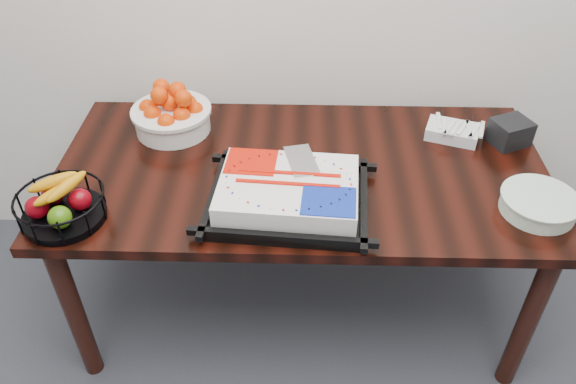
{
  "coord_description": "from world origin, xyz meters",
  "views": [
    {
      "loc": [
        -0.0,
        0.34,
        1.98
      ],
      "look_at": [
        -0.04,
        1.76,
        0.83
      ],
      "focal_mm": 35.0,
      "sensor_mm": 36.0,
      "label": 1
    }
  ],
  "objects_px": {
    "plate_stack": "(539,204)",
    "napkin_box": "(510,132)",
    "tangerine_bowl": "(171,111)",
    "fruit_basket": "(61,204)",
    "table": "(301,185)",
    "cake_tray": "(288,193)"
  },
  "relations": [
    {
      "from": "plate_stack",
      "to": "fruit_basket",
      "type": "bearing_deg",
      "value": -177.0
    },
    {
      "from": "napkin_box",
      "to": "tangerine_bowl",
      "type": "bearing_deg",
      "value": 177.57
    },
    {
      "from": "plate_stack",
      "to": "napkin_box",
      "type": "distance_m",
      "value": 0.41
    },
    {
      "from": "cake_tray",
      "to": "tangerine_bowl",
      "type": "distance_m",
      "value": 0.65
    },
    {
      "from": "cake_tray",
      "to": "fruit_basket",
      "type": "bearing_deg",
      "value": -172.82
    },
    {
      "from": "table",
      "to": "plate_stack",
      "type": "height_order",
      "value": "plate_stack"
    },
    {
      "from": "plate_stack",
      "to": "tangerine_bowl",
      "type": "bearing_deg",
      "value": 160.46
    },
    {
      "from": "tangerine_bowl",
      "to": "fruit_basket",
      "type": "height_order",
      "value": "tangerine_bowl"
    },
    {
      "from": "cake_tray",
      "to": "fruit_basket",
      "type": "xyz_separation_m",
      "value": [
        -0.73,
        -0.09,
        0.01
      ]
    },
    {
      "from": "table",
      "to": "tangerine_bowl",
      "type": "bearing_deg",
      "value": 155.29
    },
    {
      "from": "tangerine_bowl",
      "to": "napkin_box",
      "type": "bearing_deg",
      "value": -2.43
    },
    {
      "from": "fruit_basket",
      "to": "napkin_box",
      "type": "xyz_separation_m",
      "value": [
        1.57,
        0.49,
        -0.01
      ]
    },
    {
      "from": "fruit_basket",
      "to": "plate_stack",
      "type": "xyz_separation_m",
      "value": [
        1.56,
        0.08,
        -0.03
      ]
    },
    {
      "from": "table",
      "to": "cake_tray",
      "type": "xyz_separation_m",
      "value": [
        -0.04,
        -0.21,
        0.14
      ]
    },
    {
      "from": "tangerine_bowl",
      "to": "plate_stack",
      "type": "distance_m",
      "value": 1.38
    },
    {
      "from": "tangerine_bowl",
      "to": "plate_stack",
      "type": "relative_size",
      "value": 1.24
    },
    {
      "from": "table",
      "to": "plate_stack",
      "type": "xyz_separation_m",
      "value": [
        0.79,
        -0.22,
        0.12
      ]
    },
    {
      "from": "tangerine_bowl",
      "to": "fruit_basket",
      "type": "relative_size",
      "value": 1.11
    },
    {
      "from": "cake_tray",
      "to": "plate_stack",
      "type": "height_order",
      "value": "cake_tray"
    },
    {
      "from": "fruit_basket",
      "to": "plate_stack",
      "type": "bearing_deg",
      "value": 3.0
    },
    {
      "from": "fruit_basket",
      "to": "table",
      "type": "bearing_deg",
      "value": 21.62
    },
    {
      "from": "fruit_basket",
      "to": "tangerine_bowl",
      "type": "bearing_deg",
      "value": 64.75
    }
  ]
}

